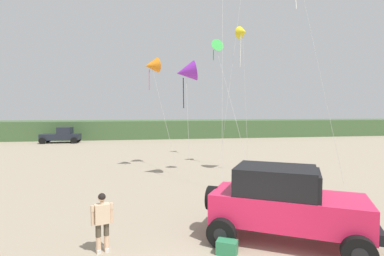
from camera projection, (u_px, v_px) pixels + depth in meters
The scene contains 9 objects.
dune_ridge at pixel (182, 129), 46.54m from camera, with size 90.00×7.91×2.58m, color #426038.
jeep at pixel (285, 202), 8.94m from camera, with size 4.98×4.23×2.26m.
person_watching at pixel (102, 219), 8.29m from camera, with size 0.60×0.40×1.67m.
cooler_box at pixel (227, 247), 8.21m from camera, with size 0.56×0.36×0.38m, color #2D7F51.
distant_pickup at pixel (62, 135), 37.50m from camera, with size 4.68×2.55×1.98m.
kite_purple_stunt at pixel (216, 48), 18.12m from camera, with size 1.72×3.89×8.34m.
kite_pink_ribbon at pixel (243, 33), 20.54m from camera, with size 1.23×1.55×9.90m.
kite_yellow_diamond at pixel (152, 66), 19.83m from camera, with size 2.27×1.85×7.60m.
kite_white_parafoil at pixel (186, 72), 17.05m from camera, with size 1.32×1.81×6.82m.
Camera 1 is at (-1.80, -5.87, 3.91)m, focal length 27.99 mm.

